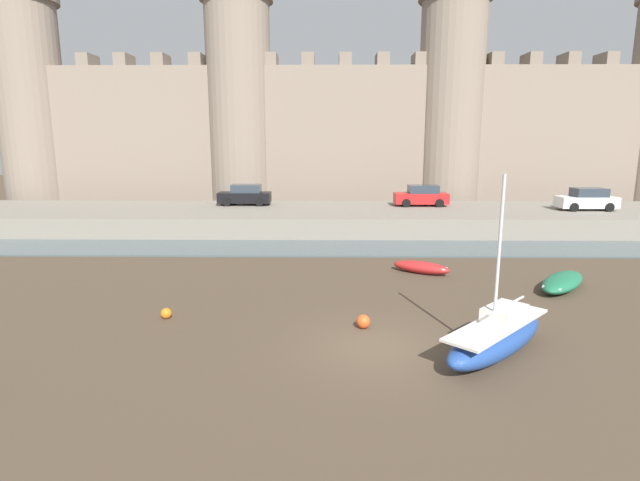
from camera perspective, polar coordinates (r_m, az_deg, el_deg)
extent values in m
plane|color=#4C3D2D|center=(16.51, 6.51, -12.05)|extent=(160.00, 160.00, 0.00)
cube|color=#47565B|center=(30.58, 3.80, -0.89)|extent=(80.00, 4.50, 0.10)
cube|color=gray|center=(37.58, 3.24, 2.51)|extent=(69.64, 10.00, 1.50)
cube|color=gray|center=(47.00, 2.80, 11.33)|extent=(57.64, 2.80, 12.99)
cylinder|color=gray|center=(54.33, -30.08, 12.76)|extent=(5.77, 5.77, 18.49)
cylinder|color=gray|center=(47.72, -9.16, 14.51)|extent=(5.77, 5.77, 18.49)
cylinder|color=gray|center=(48.37, 14.65, 14.25)|extent=(5.77, 5.77, 18.49)
cube|color=gray|center=(52.15, -24.99, 18.10)|extent=(1.10, 2.52, 1.10)
cube|color=gray|center=(50.87, -21.44, 18.56)|extent=(1.10, 2.52, 1.10)
cube|color=gray|center=(49.78, -17.71, 18.97)|extent=(1.10, 2.52, 1.10)
cube|color=gray|center=(48.89, -13.80, 19.32)|extent=(1.10, 2.52, 1.10)
cube|color=gray|center=(47.75, -5.59, 19.78)|extent=(1.10, 2.52, 1.10)
cube|color=gray|center=(47.51, -1.36, 19.87)|extent=(1.10, 2.52, 1.10)
cube|color=gray|center=(47.51, 2.89, 19.86)|extent=(1.10, 2.52, 1.10)
cube|color=gray|center=(47.74, 7.12, 19.75)|extent=(1.10, 2.52, 1.10)
cube|color=gray|center=(48.20, 11.27, 19.54)|extent=(1.10, 2.52, 1.10)
cube|color=gray|center=(49.76, 19.23, 18.88)|extent=(1.10, 2.52, 1.10)
cube|color=gray|center=(50.85, 22.97, 18.45)|extent=(1.10, 2.52, 1.10)
cube|color=gray|center=(52.13, 26.51, 17.97)|extent=(1.10, 2.52, 1.10)
cube|color=gray|center=(53.59, 29.86, 17.46)|extent=(1.10, 2.52, 1.10)
ellipsoid|color=red|center=(25.48, 11.49, -3.02)|extent=(2.95, 2.23, 0.60)
ellipsoid|color=#F23939|center=(25.47, 11.49, -2.89)|extent=(2.40, 1.80, 0.33)
cube|color=beige|center=(25.53, 11.04, -2.74)|extent=(0.55, 0.75, 0.06)
cube|color=beige|center=(25.13, 13.93, -3.15)|extent=(0.49, 0.56, 0.08)
ellipsoid|color=#234793|center=(16.61, 19.53, -10.57)|extent=(4.74, 4.79, 1.04)
cube|color=silver|center=(16.44, 19.64, -9.01)|extent=(4.14, 4.19, 0.08)
cube|color=silver|center=(16.70, 20.31, -7.79)|extent=(1.70, 1.70, 0.44)
cylinder|color=silver|center=(15.57, 19.78, -1.24)|extent=(0.10, 0.10, 4.56)
cylinder|color=silver|center=(16.74, 20.56, -6.93)|extent=(1.74, 1.77, 0.08)
ellipsoid|color=#1E6B47|center=(24.82, 25.97, -4.28)|extent=(3.58, 3.91, 0.67)
ellipsoid|color=#339266|center=(24.80, 25.98, -4.14)|extent=(2.89, 3.17, 0.37)
cube|color=beige|center=(25.07, 26.17, -3.91)|extent=(1.01, 0.89, 0.06)
cube|color=beige|center=(23.35, 25.00, -4.93)|extent=(0.75, 0.69, 0.08)
sphere|color=#E04C1E|center=(17.94, 4.98, -9.22)|extent=(0.49, 0.49, 0.49)
sphere|color=orange|center=(19.67, -17.17, -7.96)|extent=(0.40, 0.40, 0.40)
cube|color=black|center=(40.03, -8.61, 4.90)|extent=(4.12, 1.74, 0.80)
cube|color=#2D3842|center=(39.93, -8.43, 5.90)|extent=(2.27, 1.52, 0.64)
cylinder|color=black|center=(39.44, -10.62, 4.32)|extent=(0.64, 0.19, 0.64)
cylinder|color=black|center=(41.10, -10.18, 4.62)|extent=(0.64, 0.19, 0.64)
cylinder|color=black|center=(39.05, -6.94, 4.37)|extent=(0.64, 0.19, 0.64)
cylinder|color=black|center=(40.73, -6.65, 4.66)|extent=(0.64, 0.19, 0.64)
cube|color=red|center=(39.81, 11.46, 4.76)|extent=(4.12, 1.74, 0.80)
cube|color=#2D3842|center=(39.77, 11.71, 5.76)|extent=(2.27, 1.52, 0.64)
cylinder|color=black|center=(38.79, 9.84, 4.23)|extent=(0.64, 0.19, 0.64)
cylinder|color=black|center=(40.45, 9.44, 4.54)|extent=(0.64, 0.19, 0.64)
cylinder|color=black|center=(39.29, 13.50, 4.18)|extent=(0.64, 0.19, 0.64)
cylinder|color=black|center=(40.94, 12.96, 4.48)|extent=(0.64, 0.19, 0.64)
cube|color=silver|center=(41.51, 28.13, 3.91)|extent=(4.12, 1.74, 0.80)
cube|color=#2D3842|center=(41.51, 28.40, 4.86)|extent=(2.27, 1.52, 0.64)
cylinder|color=black|center=(40.21, 27.05, 3.40)|extent=(0.64, 0.19, 0.64)
cylinder|color=black|center=(41.72, 26.01, 3.74)|extent=(0.64, 0.19, 0.64)
cylinder|color=black|center=(41.42, 30.19, 3.30)|extent=(0.64, 0.19, 0.64)
cylinder|color=black|center=(42.89, 29.07, 3.64)|extent=(0.64, 0.19, 0.64)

